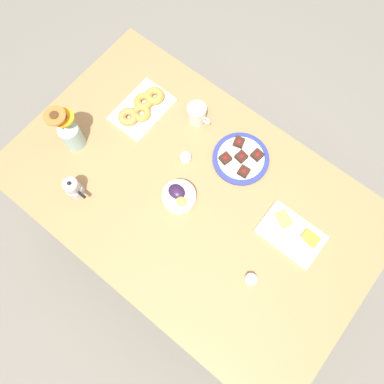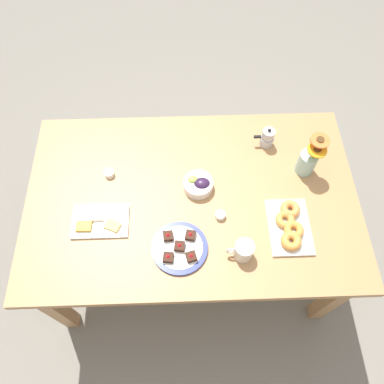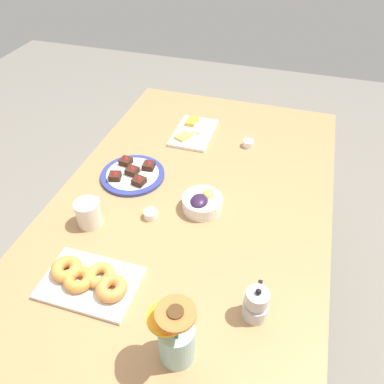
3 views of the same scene
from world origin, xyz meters
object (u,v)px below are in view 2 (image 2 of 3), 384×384
object	(u,v)px
grape_bowl	(198,184)
jam_cup_berry	(220,215)
dessert_plate	(180,248)
dining_table	(192,204)
flower_vase	(308,160)
croissant_platter	(290,226)
coffee_mug	(243,250)
cheese_platter	(100,221)
jam_cup_honey	(109,173)
moka_pot	(267,138)

from	to	relation	value
grape_bowl	jam_cup_berry	distance (m)	0.19
grape_bowl	dessert_plate	xyz separation A→B (m)	(0.10, 0.31, -0.02)
dining_table	grape_bowl	size ratio (longest dim) A/B	11.14
dessert_plate	flower_vase	size ratio (longest dim) A/B	1.06
croissant_platter	grape_bowl	bearing A→B (deg)	-29.40
coffee_mug	cheese_platter	distance (m)	0.67
dessert_plate	dining_table	bearing A→B (deg)	-103.60
cheese_platter	jam_cup_berry	distance (m)	0.56
cheese_platter	jam_cup_honey	bearing A→B (deg)	-95.71
croissant_platter	jam_cup_honey	size ratio (longest dim) A/B	5.83
flower_vase	jam_cup_honey	bearing A→B (deg)	-0.10
grape_bowl	jam_cup_honey	distance (m)	0.45
coffee_mug	grape_bowl	distance (m)	0.39
croissant_platter	moka_pot	bearing A→B (deg)	-84.86
cheese_platter	croissant_platter	bearing A→B (deg)	176.22
dining_table	moka_pot	bearing A→B (deg)	-142.86
dining_table	cheese_platter	size ratio (longest dim) A/B	6.15
dining_table	flower_vase	world-z (taller)	flower_vase
dining_table	flower_vase	size ratio (longest dim) A/B	6.70
cheese_platter	jam_cup_berry	xyz separation A→B (m)	(-0.56, -0.01, 0.01)
coffee_mug	flower_vase	size ratio (longest dim) A/B	0.51
coffee_mug	grape_bowl	xyz separation A→B (m)	(0.18, -0.35, -0.02)
flower_vase	moka_pot	bearing A→B (deg)	-44.72
grape_bowl	jam_cup_berry	bearing A→B (deg)	120.37
croissant_platter	jam_cup_berry	xyz separation A→B (m)	(0.31, -0.07, -0.01)
grape_bowl	jam_cup_honey	world-z (taller)	grape_bowl
dining_table	moka_pot	world-z (taller)	moka_pot
coffee_mug	moka_pot	bearing A→B (deg)	-106.99
croissant_platter	dessert_plate	distance (m)	0.51
cheese_platter	dessert_plate	world-z (taller)	dessert_plate
cheese_platter	flower_vase	bearing A→B (deg)	-165.60
dining_table	jam_cup_honey	size ratio (longest dim) A/B	33.33
cheese_platter	moka_pot	distance (m)	0.93
jam_cup_honey	jam_cup_berry	distance (m)	0.59
cheese_platter	dessert_plate	size ratio (longest dim) A/B	1.03
coffee_mug	croissant_platter	xyz separation A→B (m)	(-0.23, -0.12, -0.03)
jam_cup_berry	flower_vase	size ratio (longest dim) A/B	0.20
dining_table	cheese_platter	world-z (taller)	cheese_platter
cheese_platter	moka_pot	world-z (taller)	moka_pot
coffee_mug	jam_cup_honey	world-z (taller)	coffee_mug
croissant_platter	moka_pot	size ratio (longest dim) A/B	2.35
cheese_platter	jam_cup_berry	world-z (taller)	cheese_platter
grape_bowl	jam_cup_berry	world-z (taller)	grape_bowl
cheese_platter	jam_cup_berry	bearing A→B (deg)	-178.92
coffee_mug	flower_vase	world-z (taller)	flower_vase
grape_bowl	croissant_platter	bearing A→B (deg)	150.60
coffee_mug	moka_pot	size ratio (longest dim) A/B	1.01
dessert_plate	flower_vase	xyz separation A→B (m)	(-0.63, -0.40, 0.07)
grape_bowl	jam_cup_honey	size ratio (longest dim) A/B	2.99
moka_pot	croissant_platter	bearing A→B (deg)	95.14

